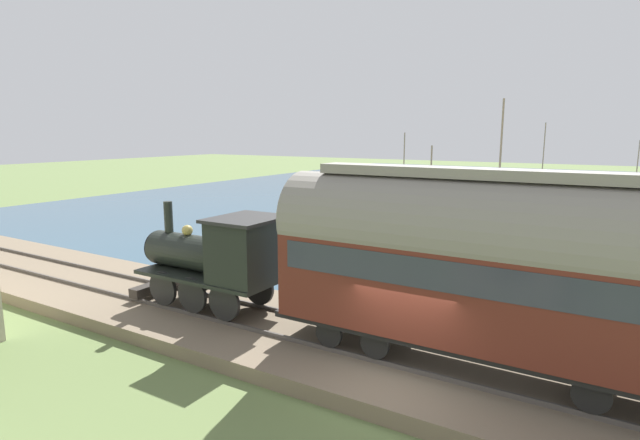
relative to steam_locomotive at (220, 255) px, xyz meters
The scene contains 11 objects.
ground_plane 7.17m from the steam_locomotive, 100.85° to the right, with size 200.00×200.00×0.00m, color #607542.
harbor_water 43.54m from the steam_locomotive, ahead, with size 80.00×80.00×0.01m.
rail_embankment 6.99m from the steam_locomotive, 90.00° to the right, with size 5.34×56.00×0.54m.
steam_locomotive is the anchor object (origin of this frame).
passenger_coach 8.29m from the steam_locomotive, 90.00° to the right, with size 2.48×10.61×4.79m.
sailboat_white 40.10m from the steam_locomotive, ahead, with size 3.70×5.83×7.09m.
sailboat_brown 15.48m from the steam_locomotive, 21.07° to the right, with size 1.14×4.73×7.78m.
sailboat_teal 17.54m from the steam_locomotive, ahead, with size 2.92×3.60×5.39m.
sailboat_red 28.65m from the steam_locomotive, 10.07° to the left, with size 3.28×5.44×6.16m.
sailboat_yellow 47.68m from the steam_locomotive, 14.63° to the right, with size 2.55×6.33×5.46m.
rowboat_near_shore 7.30m from the steam_locomotive, 29.59° to the right, with size 2.08×2.26×0.56m.
Camera 1 is at (-10.31, -4.06, 6.12)m, focal length 28.00 mm.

